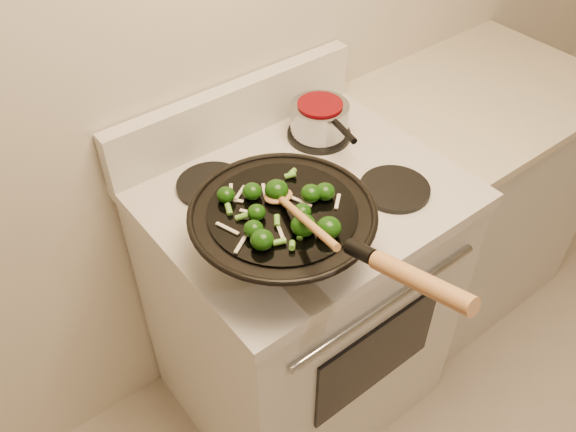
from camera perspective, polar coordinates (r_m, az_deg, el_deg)
stove at (r=1.89m, az=1.10°, el=-7.81°), size 0.78×0.67×1.08m
counter_unit at (r=2.33m, az=15.71°, el=1.82°), size 0.80×0.62×0.91m
wok at (r=1.33m, az=-0.37°, el=-1.28°), size 0.41×0.68×0.26m
stirfry at (r=1.27m, az=-0.22°, el=0.53°), size 0.28×0.28×0.05m
wooden_spoon at (r=1.25m, az=0.50°, el=0.62°), size 0.11×0.29×0.10m
saucepan at (r=1.71m, az=3.00°, el=9.09°), size 0.16×0.26×0.10m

